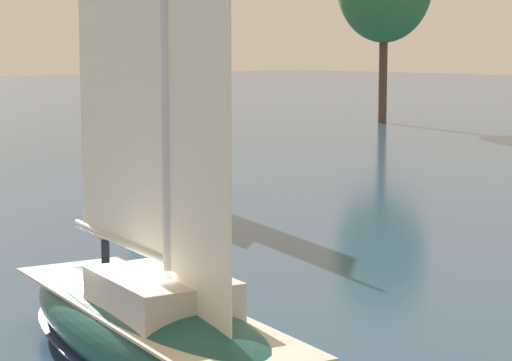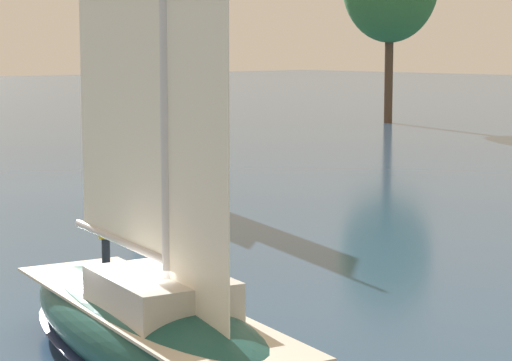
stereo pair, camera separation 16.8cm
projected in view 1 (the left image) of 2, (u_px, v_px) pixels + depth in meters
The scene contains 3 objects.
sailboat_main at pixel (151, 321), 21.12m from camera, with size 11.82×5.33×15.68m.
sailboat_moored_near_marina at pixel (142, 177), 47.74m from camera, with size 5.92×6.73×9.68m.
channel_buoy at pixel (169, 201), 39.63m from camera, with size 1.23×1.23×2.21m.
Camera 1 is at (16.78, -12.07, 6.99)m, focal length 70.00 mm.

